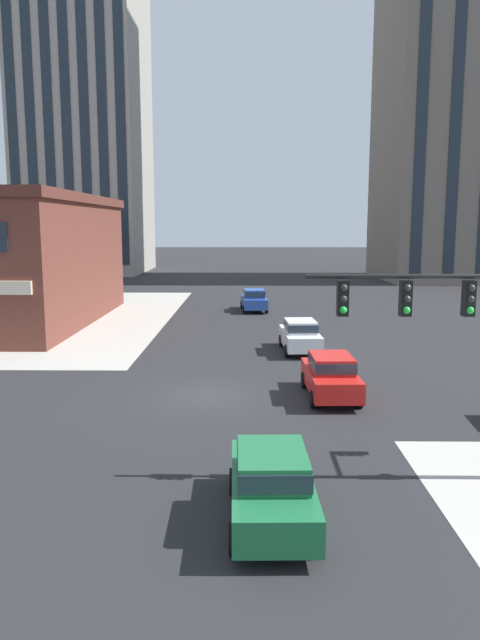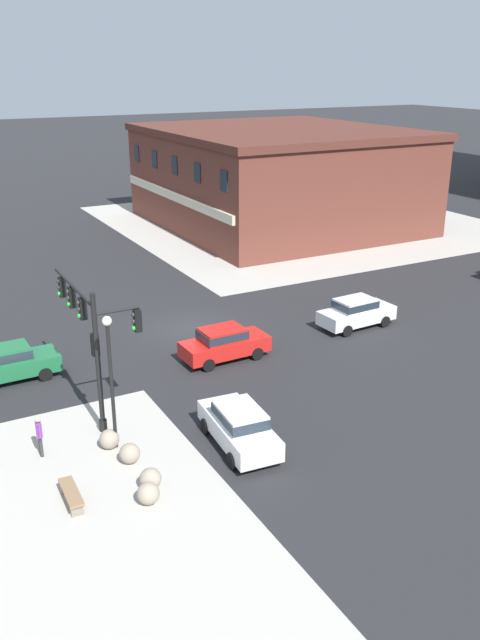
{
  "view_description": "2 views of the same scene",
  "coord_description": "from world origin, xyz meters",
  "px_view_note": "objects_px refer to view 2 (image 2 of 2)",
  "views": [
    {
      "loc": [
        1.51,
        -22.74,
        6.55
      ],
      "look_at": [
        1.13,
        6.2,
        2.0
      ],
      "focal_mm": 33.95,
      "sensor_mm": 36.0,
      "label": 1
    },
    {
      "loc": [
        32.11,
        -14.15,
        13.87
      ],
      "look_at": [
        5.5,
        0.24,
        2.3
      ],
      "focal_mm": 37.8,
      "sensor_mm": 36.0,
      "label": 2
    }
  ],
  "objects_px": {
    "bollard_sphere_curb_b": "(130,453)",
    "car_cross_westbound": "(224,342)",
    "car_main_northbound_near": "(239,425)",
    "bollard_sphere_curb_a": "(109,439)",
    "bollard_sphere_curb_c": "(150,479)",
    "street_lamp_corner_near": "(110,367)",
    "car_main_northbound_far": "(9,362)",
    "pedestrian_near_bench": "(39,434)",
    "car_main_southbound_far": "(356,312)",
    "bench_near_signal": "(71,495)",
    "traffic_signal_main": "(91,330)",
    "bollard_sphere_curb_d": "(148,493)"
  },
  "relations": [
    {
      "from": "bollard_sphere_curb_b",
      "to": "pedestrian_near_bench",
      "type": "distance_m",
      "value": 3.49
    },
    {
      "from": "bench_near_signal",
      "to": "car_cross_westbound",
      "type": "bearing_deg",
      "value": 129.09
    },
    {
      "from": "bollard_sphere_curb_a",
      "to": "bollard_sphere_curb_b",
      "type": "relative_size",
      "value": 1.0
    },
    {
      "from": "car_main_northbound_near",
      "to": "car_cross_westbound",
      "type": "height_order",
      "value": "same"
    },
    {
      "from": "street_lamp_corner_near",
      "to": "car_main_southbound_far",
      "type": "distance_m",
      "value": 17.11
    },
    {
      "from": "bollard_sphere_curb_d",
      "to": "car_main_southbound_far",
      "type": "relative_size",
      "value": 0.17
    },
    {
      "from": "bench_near_signal",
      "to": "pedestrian_near_bench",
      "type": "xyz_separation_m",
      "value": [
        -3.46,
        -0.21,
        0.62
      ]
    },
    {
      "from": "traffic_signal_main",
      "to": "bollard_sphere_curb_a",
      "type": "distance_m",
      "value": 4.41
    },
    {
      "from": "traffic_signal_main",
      "to": "street_lamp_corner_near",
      "type": "height_order",
      "value": "traffic_signal_main"
    },
    {
      "from": "bollard_sphere_curb_a",
      "to": "street_lamp_corner_near",
      "type": "bearing_deg",
      "value": 81.76
    },
    {
      "from": "car_cross_westbound",
      "to": "bollard_sphere_curb_d",
      "type": "bearing_deg",
      "value": -39.4
    },
    {
      "from": "pedestrian_near_bench",
      "to": "car_cross_westbound",
      "type": "height_order",
      "value": "car_cross_westbound"
    },
    {
      "from": "bollard_sphere_curb_c",
      "to": "pedestrian_near_bench",
      "type": "distance_m",
      "value": 4.89
    },
    {
      "from": "traffic_signal_main",
      "to": "car_cross_westbound",
      "type": "height_order",
      "value": "traffic_signal_main"
    },
    {
      "from": "bollard_sphere_curb_c",
      "to": "bench_near_signal",
      "type": "distance_m",
      "value": 2.7
    },
    {
      "from": "bollard_sphere_curb_c",
      "to": "street_lamp_corner_near",
      "type": "height_order",
      "value": "street_lamp_corner_near"
    },
    {
      "from": "bollard_sphere_curb_c",
      "to": "car_cross_westbound",
      "type": "distance_m",
      "value": 11.17
    },
    {
      "from": "bollard_sphere_curb_d",
      "to": "traffic_signal_main",
      "type": "bearing_deg",
      "value": 177.17
    },
    {
      "from": "traffic_signal_main",
      "to": "bollard_sphere_curb_d",
      "type": "bearing_deg",
      "value": -2.83
    },
    {
      "from": "bench_near_signal",
      "to": "car_main_northbound_near",
      "type": "height_order",
      "value": "car_main_northbound_near"
    },
    {
      "from": "car_main_northbound_far",
      "to": "bollard_sphere_curb_d",
      "type": "bearing_deg",
      "value": 10.68
    },
    {
      "from": "street_lamp_corner_near",
      "to": "car_main_northbound_near",
      "type": "distance_m",
      "value": 5.36
    },
    {
      "from": "car_main_northbound_near",
      "to": "bollard_sphere_curb_a",
      "type": "bearing_deg",
      "value": -116.82
    },
    {
      "from": "bollard_sphere_curb_b",
      "to": "car_main_northbound_far",
      "type": "xyz_separation_m",
      "value": [
        -9.26,
        -2.54,
        0.53
      ]
    },
    {
      "from": "bench_near_signal",
      "to": "pedestrian_near_bench",
      "type": "bearing_deg",
      "value": -176.59
    },
    {
      "from": "car_main_northbound_near",
      "to": "car_cross_westbound",
      "type": "distance_m",
      "value": 8.19
    },
    {
      "from": "bollard_sphere_curb_d",
      "to": "car_main_southbound_far",
      "type": "xyz_separation_m",
      "value": [
        -9.71,
        16.12,
        0.53
      ]
    },
    {
      "from": "bollard_sphere_curb_d",
      "to": "car_main_northbound_near",
      "type": "xyz_separation_m",
      "value": [
        -1.74,
        4.41,
        0.53
      ]
    },
    {
      "from": "car_main_northbound_far",
      "to": "car_cross_westbound",
      "type": "height_order",
      "value": "same"
    },
    {
      "from": "street_lamp_corner_near",
      "to": "car_cross_westbound",
      "type": "relative_size",
      "value": 1.21
    },
    {
      "from": "bollard_sphere_curb_a",
      "to": "car_main_northbound_near",
      "type": "height_order",
      "value": "car_main_northbound_near"
    },
    {
      "from": "bollard_sphere_curb_b",
      "to": "car_main_northbound_near",
      "type": "bearing_deg",
      "value": 77.41
    },
    {
      "from": "pedestrian_near_bench",
      "to": "car_main_northbound_far",
      "type": "distance_m",
      "value": 7.22
    },
    {
      "from": "car_main_northbound_far",
      "to": "car_main_northbound_near",
      "type": "bearing_deg",
      "value": 33.18
    },
    {
      "from": "car_main_northbound_far",
      "to": "pedestrian_near_bench",
      "type": "bearing_deg",
      "value": -1.86
    },
    {
      "from": "car_main_northbound_near",
      "to": "car_main_southbound_far",
      "type": "bearing_deg",
      "value": 124.25
    },
    {
      "from": "bollard_sphere_curb_a",
      "to": "bollard_sphere_curb_b",
      "type": "height_order",
      "value": "same"
    },
    {
      "from": "bollard_sphere_curb_b",
      "to": "bench_near_signal",
      "type": "height_order",
      "value": "bollard_sphere_curb_b"
    },
    {
      "from": "bollard_sphere_curb_c",
      "to": "car_main_northbound_near",
      "type": "xyz_separation_m",
      "value": [
        -0.97,
        4.03,
        0.53
      ]
    },
    {
      "from": "bollard_sphere_curb_c",
      "to": "car_main_southbound_far",
      "type": "bearing_deg",
      "value": 119.6
    },
    {
      "from": "car_main_northbound_near",
      "to": "car_main_northbound_far",
      "type": "relative_size",
      "value": 1.02
    },
    {
      "from": "car_main_southbound_far",
      "to": "car_main_northbound_near",
      "type": "bearing_deg",
      "value": -55.75
    },
    {
      "from": "bollard_sphere_curb_a",
      "to": "car_main_northbound_far",
      "type": "height_order",
      "value": "car_main_northbound_far"
    },
    {
      "from": "bollard_sphere_curb_b",
      "to": "car_cross_westbound",
      "type": "relative_size",
      "value": 0.17
    },
    {
      "from": "bollard_sphere_curb_d",
      "to": "car_main_northbound_near",
      "type": "bearing_deg",
      "value": 111.5
    },
    {
      "from": "bollard_sphere_curb_a",
      "to": "bench_near_signal",
      "type": "xyz_separation_m",
      "value": [
        2.75,
        -2.23,
        -0.06
      ]
    },
    {
      "from": "traffic_signal_main",
      "to": "bollard_sphere_curb_d",
      "type": "height_order",
      "value": "traffic_signal_main"
    },
    {
      "from": "street_lamp_corner_near",
      "to": "car_main_southbound_far",
      "type": "xyz_separation_m",
      "value": [
        -5.76,
        15.92,
        -2.47
      ]
    },
    {
      "from": "bollard_sphere_curb_a",
      "to": "car_main_northbound_far",
      "type": "bearing_deg",
      "value": -164.48
    },
    {
      "from": "bollard_sphere_curb_a",
      "to": "bollard_sphere_curb_c",
      "type": "xyz_separation_m",
      "value": [
        3.22,
        0.43,
        0.0
      ]
    }
  ]
}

